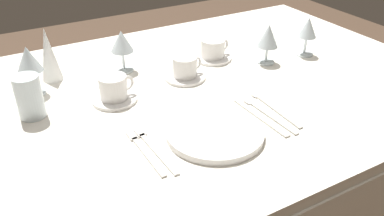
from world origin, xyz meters
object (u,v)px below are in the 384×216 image
at_px(fork_inner, 144,150).
at_px(wine_glass_centre, 122,43).
at_px(dinner_plate, 215,132).
at_px(coffee_cup_far, 213,48).
at_px(fork_outer, 153,148).
at_px(coffee_cup_right, 114,87).
at_px(wine_glass_left, 29,61).
at_px(drink_tumbler, 30,99).
at_px(dinner_knife, 261,118).
at_px(wine_glass_right, 268,37).
at_px(wine_glass_far, 308,30).
at_px(napkin_folded, 49,54).
at_px(spoon_dessert, 269,105).
at_px(coffee_cup_left, 185,66).
at_px(spoon_soup, 263,111).

distance_m(fork_inner, wine_glass_centre, 0.48).
xyz_separation_m(dinner_plate, coffee_cup_far, (0.25, 0.41, 0.03)).
relative_size(fork_outer, coffee_cup_right, 2.07).
relative_size(wine_glass_left, drink_tumbler, 1.26).
xyz_separation_m(dinner_knife, wine_glass_right, (0.24, 0.29, 0.09)).
relative_size(fork_outer, wine_glass_far, 1.56).
bearing_deg(dinner_plate, drink_tumbler, 139.94).
bearing_deg(dinner_plate, coffee_cup_right, 118.35).
relative_size(dinner_plate, coffee_cup_far, 2.35).
bearing_deg(wine_glass_far, wine_glass_right, 175.80).
xyz_separation_m(coffee_cup_far, napkin_folded, (-0.54, 0.12, 0.05)).
height_order(dinner_plate, wine_glass_centre, wine_glass_centre).
distance_m(dinner_plate, napkin_folded, 0.61).
relative_size(fork_outer, wine_glass_right, 1.56).
bearing_deg(spoon_dessert, wine_glass_centre, 123.56).
bearing_deg(dinner_plate, fork_inner, 171.85).
distance_m(coffee_cup_left, wine_glass_centre, 0.22).
bearing_deg(wine_glass_right, wine_glass_far, -4.20).
distance_m(coffee_cup_far, wine_glass_right, 0.20).
relative_size(dinner_knife, wine_glass_far, 1.60).
xyz_separation_m(dinner_plate, napkin_folded, (-0.29, 0.53, 0.08)).
height_order(fork_outer, dinner_knife, same).
bearing_deg(fork_outer, fork_inner, 176.39).
relative_size(wine_glass_centre, wine_glass_right, 1.01).
xyz_separation_m(fork_inner, dinner_knife, (0.34, -0.02, 0.00)).
bearing_deg(spoon_dessert, dinner_plate, -166.62).
bearing_deg(drink_tumbler, dinner_plate, -40.06).
xyz_separation_m(dinner_plate, drink_tumbler, (-0.39, 0.33, 0.04)).
height_order(dinner_plate, fork_outer, dinner_plate).
bearing_deg(wine_glass_far, wine_glass_left, 169.10).
bearing_deg(coffee_cup_far, coffee_cup_left, -151.50).
distance_m(dinner_knife, wine_glass_right, 0.39).
xyz_separation_m(fork_outer, coffee_cup_left, (0.25, 0.30, 0.04)).
bearing_deg(wine_glass_far, fork_inner, -161.35).
distance_m(coffee_cup_right, wine_glass_far, 0.73).
relative_size(spoon_dessert, wine_glass_left, 1.46).
height_order(spoon_soup, drink_tumbler, drink_tumbler).
bearing_deg(coffee_cup_far, spoon_dessert, -95.08).
relative_size(fork_outer, coffee_cup_far, 2.03).
xyz_separation_m(spoon_soup, wine_glass_far, (0.38, 0.25, 0.09)).
distance_m(spoon_dessert, wine_glass_centre, 0.52).
xyz_separation_m(wine_glass_centre, wine_glass_far, (0.63, -0.20, -0.00)).
relative_size(spoon_dessert, wine_glass_centre, 1.58).
distance_m(spoon_soup, coffee_cup_far, 0.39).
bearing_deg(wine_glass_right, spoon_dessert, -126.39).
xyz_separation_m(dinner_knife, coffee_cup_right, (-0.32, 0.29, 0.04)).
height_order(fork_outer, coffee_cup_left, coffee_cup_left).
xyz_separation_m(fork_inner, napkin_folded, (-0.10, 0.51, 0.09)).
xyz_separation_m(dinner_knife, spoon_soup, (0.03, 0.03, -0.00)).
bearing_deg(coffee_cup_far, wine_glass_far, -22.86).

